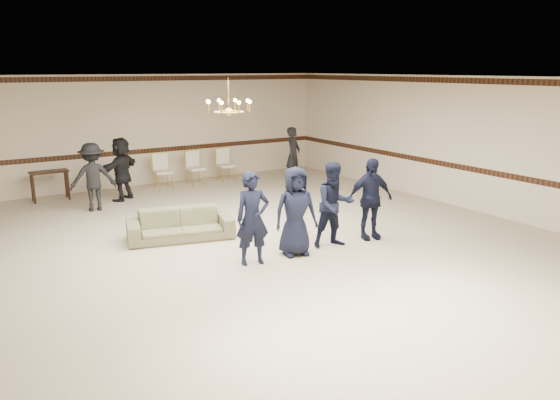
{
  "coord_description": "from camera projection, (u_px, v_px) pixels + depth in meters",
  "views": [
    {
      "loc": [
        -4.75,
        -8.35,
        3.38
      ],
      "look_at": [
        0.22,
        -0.5,
        1.09
      ],
      "focal_mm": 34.46,
      "sensor_mm": 36.0,
      "label": 1
    }
  ],
  "objects": [
    {
      "name": "chair_rail",
      "position": [
        136.0,
        152.0,
        15.62
      ],
      "size": [
        12.0,
        0.02,
        0.14
      ],
      "primitive_type": "cube",
      "color": "#3C1D12",
      "rests_on": "wall_back"
    },
    {
      "name": "boy_b",
      "position": [
        295.0,
        211.0,
        9.81
      ],
      "size": [
        0.9,
        0.69,
        1.65
      ],
      "primitive_type": "imported",
      "rotation": [
        0.0,
        0.0,
        -0.22
      ],
      "color": "black",
      "rests_on": "floor"
    },
    {
      "name": "adult_right",
      "position": [
        293.0,
        154.0,
        16.26
      ],
      "size": [
        0.72,
        0.66,
        1.65
      ],
      "primitive_type": "imported",
      "rotation": [
        0.0,
        0.0,
        0.57
      ],
      "color": "black",
      "rests_on": "floor"
    },
    {
      "name": "banquet_chair_left",
      "position": [
        163.0,
        172.0,
        15.33
      ],
      "size": [
        0.52,
        0.52,
        0.99
      ],
      "primitive_type": null,
      "rotation": [
        0.0,
        0.0,
        -0.09
      ],
      "color": "beige",
      "rests_on": "floor"
    },
    {
      "name": "settee",
      "position": [
        180.0,
        224.0,
        10.82
      ],
      "size": [
        2.23,
        1.3,
        0.61
      ],
      "primitive_type": "imported",
      "rotation": [
        0.0,
        0.0,
        -0.24
      ],
      "color": "brown",
      "rests_on": "floor"
    },
    {
      "name": "boy_d",
      "position": [
        370.0,
        199.0,
        10.74
      ],
      "size": [
        1.04,
        0.62,
        1.65
      ],
      "primitive_type": "imported",
      "rotation": [
        0.0,
        0.0,
        -0.24
      ],
      "color": "black",
      "rests_on": "floor"
    },
    {
      "name": "banquet_chair_mid",
      "position": [
        195.0,
        168.0,
        15.85
      ],
      "size": [
        0.51,
        0.51,
        0.99
      ],
      "primitive_type": null,
      "rotation": [
        0.0,
        0.0,
        0.05
      ],
      "color": "beige",
      "rests_on": "floor"
    },
    {
      "name": "room",
      "position": [
        255.0,
        168.0,
        9.74
      ],
      "size": [
        12.01,
        14.01,
        3.21
      ],
      "color": "beige",
      "rests_on": "ground"
    },
    {
      "name": "boy_c",
      "position": [
        334.0,
        205.0,
        10.28
      ],
      "size": [
        0.92,
        0.79,
        1.65
      ],
      "primitive_type": "imported",
      "rotation": [
        0.0,
        0.0,
        -0.22
      ],
      "color": "black",
      "rests_on": "floor"
    },
    {
      "name": "console_table",
      "position": [
        50.0,
        186.0,
        13.96
      ],
      "size": [
        0.96,
        0.44,
        0.79
      ],
      "primitive_type": "cube",
      "rotation": [
        0.0,
        0.0,
        0.05
      ],
      "color": "black",
      "rests_on": "floor"
    },
    {
      "name": "crown_molding",
      "position": [
        132.0,
        79.0,
        15.12
      ],
      "size": [
        12.0,
        0.02,
        0.14
      ],
      "primitive_type": "cube",
      "color": "#3C1D12",
      "rests_on": "wall_back"
    },
    {
      "name": "banquet_chair_right",
      "position": [
        226.0,
        165.0,
        16.37
      ],
      "size": [
        0.49,
        0.49,
        0.99
      ],
      "primitive_type": null,
      "rotation": [
        0.0,
        0.0,
        -0.01
      ],
      "color": "beige",
      "rests_on": "floor"
    },
    {
      "name": "adult_left",
      "position": [
        93.0,
        177.0,
        12.9
      ],
      "size": [
        1.14,
        0.75,
        1.65
      ],
      "primitive_type": "imported",
      "rotation": [
        0.0,
        0.0,
        3.01
      ],
      "color": "black",
      "rests_on": "floor"
    },
    {
      "name": "chandelier",
      "position": [
        228.0,
        95.0,
        10.26
      ],
      "size": [
        0.94,
        0.94,
        0.89
      ],
      "primitive_type": null,
      "color": "gold",
      "rests_on": "ceiling"
    },
    {
      "name": "adult_mid",
      "position": [
        122.0,
        169.0,
        13.94
      ],
      "size": [
        1.51,
        1.32,
        1.65
      ],
      "primitive_type": "imported",
      "rotation": [
        0.0,
        0.0,
        3.8
      ],
      "color": "black",
      "rests_on": "floor"
    },
    {
      "name": "boy_a",
      "position": [
        253.0,
        219.0,
        9.34
      ],
      "size": [
        0.67,
        0.52,
        1.65
      ],
      "primitive_type": "imported",
      "rotation": [
        0.0,
        0.0,
        -0.22
      ],
      "color": "black",
      "rests_on": "floor"
    }
  ]
}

